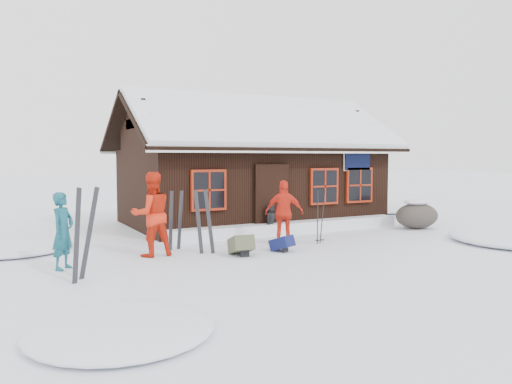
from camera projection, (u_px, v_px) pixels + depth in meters
ground at (289, 249)px, 12.23m from camera, size 120.00×120.00×0.00m
mountain_hut at (250, 177)px, 17.21m from camera, size 8.90×6.09×4.42m
snow_drift at (292, 227)px, 14.90m from camera, size 7.60×0.60×0.35m
snow_mounds at (303, 234)px, 14.65m from camera, size 20.60×13.20×0.48m
skier_teal at (63, 231)px, 10.01m from camera, size 0.65×0.68×1.56m
skier_orange_left at (152, 214)px, 11.33m from camera, size 0.97×0.78×1.93m
skier_orange_right at (284, 213)px, 12.81m from camera, size 1.04×0.88×1.67m
skier_crouched at (270, 219)px, 14.48m from camera, size 0.53×0.50×0.91m
boulder at (417, 215)px, 15.81m from camera, size 1.47×1.10×0.85m
ski_pair_left at (83, 235)px, 9.16m from camera, size 0.58×0.41×1.76m
ski_pair_mid at (204, 223)px, 11.63m from camera, size 0.50×0.14×1.55m
ski_pair_right at (176, 221)px, 12.15m from camera, size 0.41×0.11×1.50m
ski_poles at (320, 218)px, 13.07m from camera, size 0.26×0.13×1.43m
backpack_blue at (282, 246)px, 11.95m from camera, size 0.55×0.61×0.27m
backpack_olive at (241, 248)px, 11.46m from camera, size 0.55×0.68×0.34m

